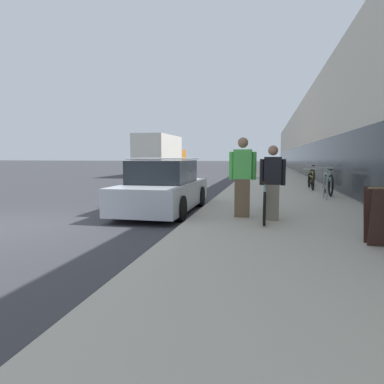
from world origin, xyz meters
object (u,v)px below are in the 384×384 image
Objects in this scene: cruiser_bike_farthest at (312,176)px; tandem_bicycle at (265,201)px; moving_truck at (161,156)px; person_rider at (272,183)px; person_bystander at (242,177)px; cruiser_bike_middle at (311,180)px; bike_rack_hoop at (326,183)px; cruiser_bike_nearest at (328,184)px; parked_sedan_curbside at (163,189)px.

tandem_bicycle is at bearing -102.93° from cruiser_bike_farthest.
person_rider is at bearing -65.69° from moving_truck.
person_bystander is 7.77m from cruiser_bike_middle.
person_bystander is at bearing -122.17° from bike_rack_hoop.
cruiser_bike_farthest is (2.18, 9.51, 0.04)m from tandem_bicycle.
person_rider is at bearing -110.47° from cruiser_bike_nearest.
person_bystander is 0.99× the size of cruiser_bike_farthest.
bike_rack_hoop is at bearing -54.48° from moving_truck.
cruiser_bike_farthest is at bearing 77.07° from tandem_bicycle.
tandem_bicycle is 5.59m from cruiser_bike_nearest.
cruiser_bike_middle is 1.00× the size of cruiser_bike_farthest.
cruiser_bike_nearest reaches higher than cruiser_bike_middle.
person_rider is 10.07m from cruiser_bike_farthest.
parked_sedan_curbside is (-2.66, 0.92, 0.14)m from tandem_bicycle.
cruiser_bike_farthest is (2.03, 9.85, -0.39)m from person_rider.
cruiser_bike_farthest is at bearing 74.32° from person_bystander.
person_rider reaches higher than cruiser_bike_middle.
person_bystander reaches higher than parked_sedan_curbside.
bike_rack_hoop is (2.40, 3.81, -0.39)m from person_bystander.
person_rider is 4.46m from bike_rack_hoop.
cruiser_bike_middle is at bearing 98.18° from cruiser_bike_nearest.
tandem_bicycle reaches higher than cruiser_bike_middle.
cruiser_bike_farthest reaches higher than tandem_bicycle.
person_bystander reaches higher than person_rider.
moving_truck reaches higher than cruiser_bike_middle.
person_bystander is 2.12× the size of bike_rack_hoop.
person_bystander is 19.02m from moving_truck.
moving_truck reaches higher than person_bystander.
person_bystander is at bearing 156.17° from person_rider.
parked_sedan_curbside is at bearing -148.08° from bike_rack_hoop.
cruiser_bike_farthest is at bearing 87.13° from bike_rack_hoop.
parked_sedan_curbside is at bearing 155.88° from person_rider.
bike_rack_hoop is at bearing -102.42° from cruiser_bike_nearest.
cruiser_bike_nearest is (2.70, 5.19, -0.50)m from person_bystander.
cruiser_bike_nearest is 0.25× the size of moving_truck.
parked_sedan_curbside is 17.38m from moving_truck.
tandem_bicycle is 19.20m from moving_truck.
person_bystander is 9.95m from cruiser_bike_farthest.
cruiser_bike_farthest is at bearing 82.29° from cruiser_bike_middle.
cruiser_bike_nearest is 1.02× the size of cruiser_bike_middle.
tandem_bicycle is 7.56m from cruiser_bike_middle.
cruiser_bike_farthest is at bearing -38.30° from moving_truck.
person_bystander is (-0.50, -0.05, 0.53)m from tandem_bicycle.
tandem_bicycle reaches higher than bike_rack_hoop.
bike_rack_hoop is at bearing 66.97° from person_rider.
bike_rack_hoop is (1.90, 3.76, 0.15)m from tandem_bicycle.
bike_rack_hoop is 0.47× the size of cruiser_bike_middle.
moving_truck reaches higher than tandem_bicycle.
tandem_bicycle is 4.21m from bike_rack_hoop.
person_rider is at bearing -102.75° from cruiser_bike_middle.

